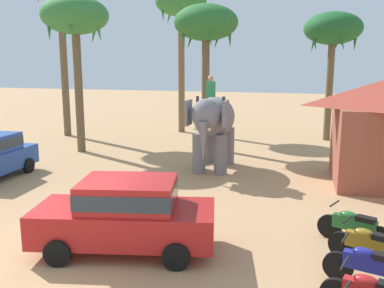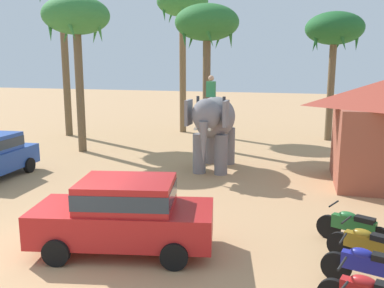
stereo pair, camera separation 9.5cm
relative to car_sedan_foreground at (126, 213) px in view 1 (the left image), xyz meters
The scene contains 11 objects.
ground_plane 1.66m from the car_sedan_foreground, 161.42° to the right, with size 120.00×120.00×0.00m, color tan.
car_sedan_foreground is the anchor object (origin of this frame).
elephant_with_mahout 8.09m from the car_sedan_foreground, 90.66° to the left, with size 1.80×3.92×3.88m.
motorcycle_fourth_in_row 5.23m from the car_sedan_foreground, ahead, with size 1.77×0.66×0.94m.
motorcycle_far_in_row 5.39m from the car_sedan_foreground, 10.05° to the left, with size 1.71×0.83×0.94m.
motorcycle_end_of_row 5.42m from the car_sedan_foreground, 21.44° to the left, with size 1.71×0.84×0.94m.
palm_tree_behind_elephant 13.25m from the car_sedan_foreground, 127.60° to the left, with size 3.20×3.20×7.51m.
palm_tree_near_hut 18.16m from the car_sedan_foreground, 75.41° to the left, with size 3.20×3.20×7.20m.
palm_tree_left_of_road 19.01m from the car_sedan_foreground, 105.24° to the left, with size 3.20×3.20×9.08m.
palm_tree_far_back 13.47m from the car_sedan_foreground, 97.70° to the left, with size 3.20×3.20×7.27m.
signboard_yellow 8.54m from the car_sedan_foreground, 47.54° to the left, with size 1.00×0.10×2.40m.
Camera 1 is at (5.50, -7.62, 4.22)m, focal length 38.47 mm.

